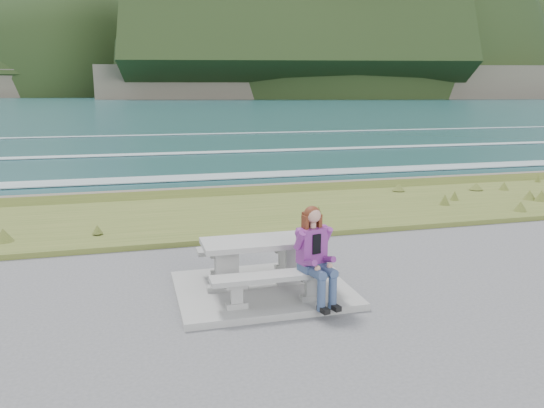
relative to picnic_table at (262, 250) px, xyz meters
name	(u,v)px	position (x,y,z in m)	size (l,w,h in m)	color
concrete_slab	(262,290)	(0.00, 0.00, -0.63)	(2.60, 2.10, 0.10)	gray
picnic_table	(262,250)	(0.00, 0.00, 0.00)	(1.80, 0.75, 0.75)	gray
bench_landward	(275,281)	(0.00, -0.70, -0.23)	(1.80, 0.35, 0.45)	gray
bench_seaward	(252,252)	(0.00, 0.70, -0.23)	(1.80, 0.35, 0.45)	gray
grass_verge	(212,218)	(0.00, 5.00, -0.68)	(160.00, 4.50, 0.22)	#475B22
shore_drop	(197,196)	(0.00, 7.90, -0.68)	(160.00, 0.80, 2.20)	#64574B
ocean	(162,171)	(0.00, 25.09, -2.42)	(1600.00, 1600.00, 0.09)	#1B494E
headland_range	(370,82)	(190.18, 398.14, 9.28)	(729.83, 363.95, 231.39)	#64574B
seated_woman	(317,269)	(0.58, -0.83, -0.08)	(0.53, 0.74, 1.38)	navy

